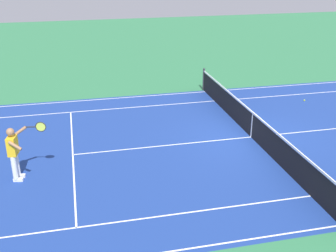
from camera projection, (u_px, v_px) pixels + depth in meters
name	position (u px, v px, depth m)	size (l,w,h in m)	color
ground_plane	(251.00, 137.00, 15.36)	(60.00, 60.00, 0.00)	#2D7247
court_slab	(251.00, 137.00, 15.36)	(24.20, 11.40, 0.00)	navy
court_line_markings	(251.00, 137.00, 15.35)	(23.85, 11.05, 0.01)	white
tennis_net	(252.00, 125.00, 15.17)	(0.10, 11.70, 1.08)	#2D2D33
tennis_player_near	(15.00, 151.00, 12.18)	(1.14, 0.77, 1.70)	white
tennis_ball	(304.00, 100.00, 19.04)	(0.07, 0.07, 0.07)	#CCE01E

